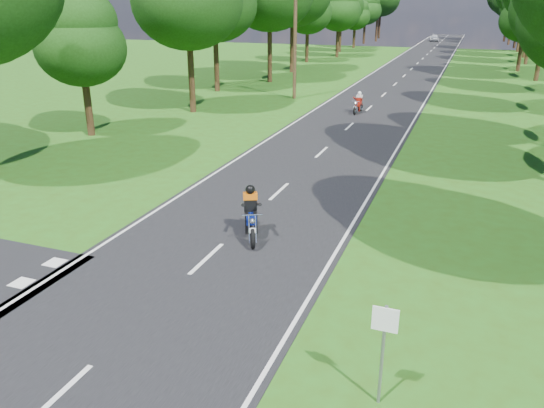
% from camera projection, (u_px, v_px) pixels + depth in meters
% --- Properties ---
extents(ground, '(160.00, 160.00, 0.00)m').
position_uv_depth(ground, '(170.00, 293.00, 13.09)').
color(ground, '#2A4F12').
rests_on(ground, ground).
extents(main_road, '(7.00, 140.00, 0.02)m').
position_uv_depth(main_road, '(411.00, 69.00, 56.84)').
color(main_road, black).
rests_on(main_road, ground).
extents(road_markings, '(7.40, 140.00, 0.01)m').
position_uv_depth(road_markings, '(408.00, 71.00, 55.24)').
color(road_markings, silver).
rests_on(road_markings, main_road).
extents(telegraph_pole, '(1.20, 0.26, 8.00)m').
position_uv_depth(telegraph_pole, '(295.00, 42.00, 38.10)').
color(telegraph_pole, '#382616').
rests_on(telegraph_pole, ground).
extents(road_sign, '(0.45, 0.07, 2.00)m').
position_uv_depth(road_sign, '(384.00, 339.00, 9.05)').
color(road_sign, slate).
rests_on(road_sign, ground).
extents(rider_near_blue, '(1.42, 2.02, 1.61)m').
position_uv_depth(rider_near_blue, '(251.00, 212.00, 15.92)').
color(rider_near_blue, navy).
rests_on(rider_near_blue, main_road).
extents(rider_far_red, '(0.67, 1.68, 1.37)m').
position_uv_depth(rider_far_red, '(358.00, 102.00, 34.02)').
color(rider_far_red, '#B0210D').
rests_on(rider_far_red, main_road).
extents(distant_car, '(2.01, 3.93, 1.28)m').
position_uv_depth(distant_car, '(434.00, 38.00, 96.47)').
color(distant_car, silver).
rests_on(distant_car, main_road).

